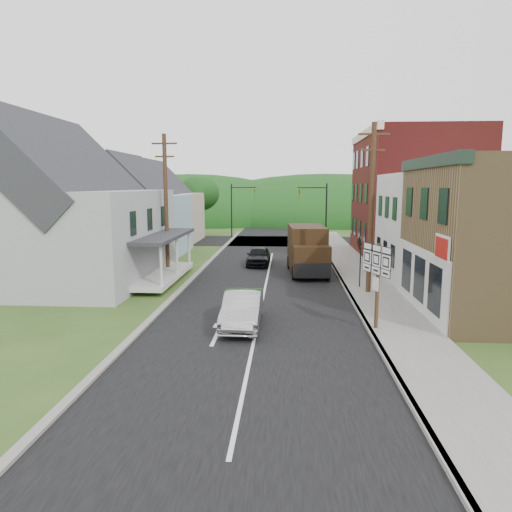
% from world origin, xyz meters
% --- Properties ---
extents(ground, '(120.00, 120.00, 0.00)m').
position_xyz_m(ground, '(0.00, 0.00, 0.00)').
color(ground, '#2D4719').
rests_on(ground, ground).
extents(road, '(9.00, 90.00, 0.02)m').
position_xyz_m(road, '(0.00, 10.00, 0.00)').
color(road, black).
rests_on(road, ground).
extents(cross_road, '(60.00, 9.00, 0.02)m').
position_xyz_m(cross_road, '(0.00, 27.00, 0.00)').
color(cross_road, black).
rests_on(cross_road, ground).
extents(sidewalk_right, '(2.80, 55.00, 0.15)m').
position_xyz_m(sidewalk_right, '(5.90, 8.00, 0.07)').
color(sidewalk_right, slate).
rests_on(sidewalk_right, ground).
extents(curb_right, '(0.20, 55.00, 0.15)m').
position_xyz_m(curb_right, '(4.55, 8.00, 0.07)').
color(curb_right, slate).
rests_on(curb_right, ground).
extents(curb_left, '(0.30, 55.00, 0.12)m').
position_xyz_m(curb_left, '(-4.65, 8.00, 0.06)').
color(curb_left, slate).
rests_on(curb_left, ground).
extents(storefront_white, '(8.00, 7.00, 6.50)m').
position_xyz_m(storefront_white, '(11.30, 7.50, 3.25)').
color(storefront_white, silver).
rests_on(storefront_white, ground).
extents(storefront_red, '(8.00, 12.00, 10.00)m').
position_xyz_m(storefront_red, '(11.30, 17.00, 5.00)').
color(storefront_red, maroon).
rests_on(storefront_red, ground).
extents(house_gray, '(10.20, 12.24, 8.35)m').
position_xyz_m(house_gray, '(-12.00, 6.00, 4.23)').
color(house_gray, '#A9ABAE').
rests_on(house_gray, ground).
extents(house_blue, '(7.14, 8.16, 7.28)m').
position_xyz_m(house_blue, '(-11.00, 17.00, 3.69)').
color(house_blue, '#9CC0D5').
rests_on(house_blue, ground).
extents(house_cream, '(7.14, 8.16, 7.28)m').
position_xyz_m(house_cream, '(-11.50, 26.00, 3.69)').
color(house_cream, '#B9AD8F').
rests_on(house_cream, ground).
extents(utility_pole_right, '(1.60, 0.26, 9.00)m').
position_xyz_m(utility_pole_right, '(5.60, 3.50, 4.66)').
color(utility_pole_right, '#472D19').
rests_on(utility_pole_right, ground).
extents(utility_pole_left, '(1.60, 0.26, 9.00)m').
position_xyz_m(utility_pole_left, '(-6.50, 8.00, 4.66)').
color(utility_pole_left, '#472D19').
rests_on(utility_pole_left, ground).
extents(traffic_signal_right, '(2.87, 0.20, 6.00)m').
position_xyz_m(traffic_signal_right, '(4.30, 23.50, 3.76)').
color(traffic_signal_right, black).
rests_on(traffic_signal_right, ground).
extents(traffic_signal_left, '(2.87, 0.20, 6.00)m').
position_xyz_m(traffic_signal_left, '(-4.30, 30.50, 3.76)').
color(traffic_signal_left, black).
rests_on(traffic_signal_left, ground).
extents(tree_left_b, '(4.80, 4.80, 6.94)m').
position_xyz_m(tree_left_b, '(-17.00, 12.00, 4.88)').
color(tree_left_b, '#382616').
rests_on(tree_left_b, ground).
extents(tree_left_c, '(5.80, 5.80, 8.41)m').
position_xyz_m(tree_left_c, '(-19.00, 20.00, 5.94)').
color(tree_left_c, '#382616').
rests_on(tree_left_c, ground).
extents(tree_left_d, '(4.80, 4.80, 6.94)m').
position_xyz_m(tree_left_d, '(-9.00, 32.00, 4.88)').
color(tree_left_d, '#382616').
rests_on(tree_left_d, ground).
extents(forested_ridge, '(90.00, 30.00, 16.00)m').
position_xyz_m(forested_ridge, '(0.00, 55.00, 0.00)').
color(forested_ridge, '#123510').
rests_on(forested_ridge, ground).
extents(silver_sedan, '(1.52, 4.35, 1.43)m').
position_xyz_m(silver_sedan, '(-0.60, -2.53, 0.72)').
color(silver_sedan, '#A3A3A8').
rests_on(silver_sedan, ground).
extents(dark_sedan, '(1.67, 4.03, 1.37)m').
position_xyz_m(dark_sedan, '(-0.84, 12.22, 0.68)').
color(dark_sedan, black).
rests_on(dark_sedan, ground).
extents(delivery_van, '(2.66, 5.76, 3.14)m').
position_xyz_m(delivery_van, '(2.59, 9.08, 1.59)').
color(delivery_van, black).
rests_on(delivery_van, ground).
extents(route_sign_cluster, '(0.75, 1.86, 3.42)m').
position_xyz_m(route_sign_cluster, '(4.75, -2.89, 2.37)').
color(route_sign_cluster, '#472D19').
rests_on(route_sign_cluster, sidewalk_right).
extents(warning_sign, '(0.20, 0.79, 2.92)m').
position_xyz_m(warning_sign, '(5.29, 4.62, 2.01)').
color(warning_sign, black).
rests_on(warning_sign, sidewalk_right).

